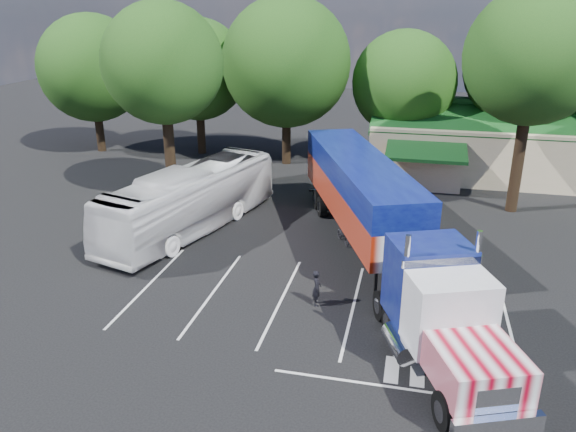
% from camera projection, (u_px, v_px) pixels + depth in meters
% --- Properties ---
extents(ground, '(120.00, 120.00, 0.00)m').
position_uv_depth(ground, '(307.00, 247.00, 30.41)').
color(ground, black).
rests_on(ground, ground).
extents(event_hall, '(24.20, 14.12, 5.55)m').
position_uv_depth(event_hall, '(529.00, 145.00, 42.91)').
color(event_hall, '#C9B395').
rests_on(event_hall, ground).
extents(tree_row_a, '(9.00, 9.00, 11.68)m').
position_uv_depth(tree_row_a, '(92.00, 68.00, 47.54)').
color(tree_row_a, black).
rests_on(tree_row_a, ground).
extents(tree_row_b, '(8.40, 8.40, 11.35)m').
position_uv_depth(tree_row_b, '(198.00, 70.00, 46.82)').
color(tree_row_b, black).
rests_on(tree_row_b, ground).
extents(tree_row_c, '(10.00, 10.00, 13.05)m').
position_uv_depth(tree_row_c, '(286.00, 63.00, 43.34)').
color(tree_row_c, black).
rests_on(tree_row_c, ground).
extents(tree_row_d, '(8.00, 8.00, 10.60)m').
position_uv_depth(tree_row_d, '(404.00, 83.00, 43.14)').
color(tree_row_d, black).
rests_on(tree_row_d, ground).
extents(tree_row_e, '(9.60, 9.60, 12.90)m').
position_uv_depth(tree_row_e, '(530.00, 65.00, 41.14)').
color(tree_row_e, black).
rests_on(tree_row_e, ground).
extents(tree_near_left, '(7.60, 7.60, 12.65)m').
position_uv_depth(tree_near_left, '(163.00, 64.00, 34.96)').
color(tree_near_left, black).
rests_on(tree_near_left, ground).
extents(tree_near_right, '(8.00, 8.00, 13.50)m').
position_uv_depth(tree_near_right, '(534.00, 57.00, 32.33)').
color(tree_near_right, black).
rests_on(tree_near_right, ground).
extents(semi_truck, '(11.25, 22.79, 4.90)m').
position_uv_depth(semi_truck, '(376.00, 212.00, 27.51)').
color(semi_truck, black).
rests_on(semi_truck, ground).
extents(woman, '(0.45, 0.63, 1.62)m').
position_uv_depth(woman, '(317.00, 288.00, 24.32)').
color(woman, black).
rests_on(woman, ground).
extents(bicycle, '(1.30, 1.73, 0.87)m').
position_uv_depth(bicycle, '(343.00, 235.00, 30.78)').
color(bicycle, black).
rests_on(bicycle, ground).
extents(tour_bus, '(6.61, 13.53, 3.67)m').
position_uv_depth(tour_bus, '(191.00, 200.00, 32.07)').
color(tour_bus, silver).
rests_on(tour_bus, ground).
extents(silver_sedan, '(5.02, 3.31, 1.56)m').
position_uv_depth(silver_sedan, '(428.00, 172.00, 40.90)').
color(silver_sedan, '#ACAEB4').
rests_on(silver_sedan, ground).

